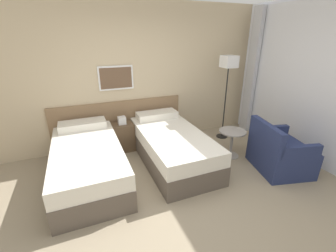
{
  "coord_description": "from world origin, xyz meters",
  "views": [
    {
      "loc": [
        -1.13,
        -2.09,
        2.09
      ],
      "look_at": [
        0.17,
        1.07,
        0.71
      ],
      "focal_mm": 24.0,
      "sensor_mm": 36.0,
      "label": 1
    }
  ],
  "objects": [
    {
      "name": "bed_near_door",
      "position": [
        -1.13,
        1.14,
        0.29
      ],
      "size": [
        0.99,
        1.99,
        0.69
      ],
      "color": "brown",
      "rests_on": "ground_plane"
    },
    {
      "name": "wall_headboard",
      "position": [
        -0.03,
        2.19,
        1.3
      ],
      "size": [
        10.0,
        0.1,
        2.7
      ],
      "color": "#C6B28E",
      "rests_on": "ground_plane"
    },
    {
      "name": "armchair",
      "position": [
        1.8,
        0.23,
        0.28
      ],
      "size": [
        0.94,
        1.01,
        0.83
      ],
      "rotation": [
        0.0,
        0.0,
        1.33
      ],
      "color": "navy",
      "rests_on": "ground_plane"
    },
    {
      "name": "nightstand",
      "position": [
        -0.43,
        1.9,
        0.28
      ],
      "size": [
        0.4,
        0.37,
        0.68
      ],
      "color": "brown",
      "rests_on": "ground_plane"
    },
    {
      "name": "floor_lamp",
      "position": [
        1.7,
        1.66,
        1.49
      ],
      "size": [
        0.27,
        0.27,
        1.73
      ],
      "color": "black",
      "rests_on": "ground_plane"
    },
    {
      "name": "side_table",
      "position": [
        1.35,
        0.89,
        0.36
      ],
      "size": [
        0.48,
        0.48,
        0.5
      ],
      "color": "gray",
      "rests_on": "ground_plane"
    },
    {
      "name": "ground_plane",
      "position": [
        0.0,
        0.0,
        0.0
      ],
      "size": [
        16.0,
        16.0,
        0.0
      ],
      "primitive_type": "plane",
      "color": "gray"
    },
    {
      "name": "bed_near_window",
      "position": [
        0.26,
        1.14,
        0.29
      ],
      "size": [
        0.99,
        1.99,
        0.69
      ],
      "color": "brown",
      "rests_on": "ground_plane"
    }
  ]
}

